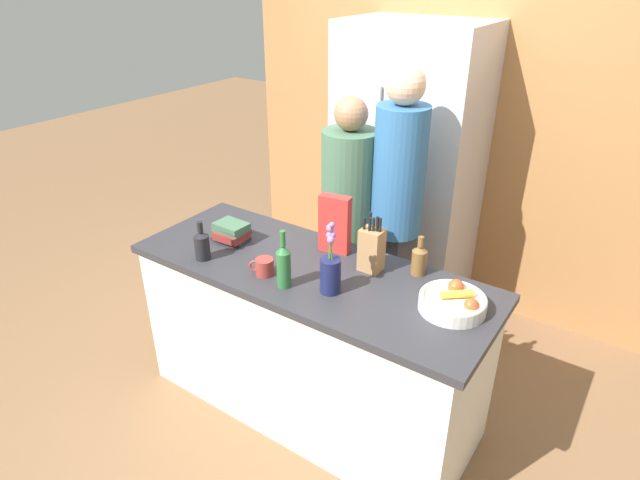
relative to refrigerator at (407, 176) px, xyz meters
name	(u,v)px	position (x,y,z in m)	size (l,w,h in m)	color
ground_plane	(311,402)	(0.09, -1.24, -0.97)	(14.00, 14.00, 0.00)	brown
kitchen_island	(311,340)	(0.09, -1.24, -0.52)	(1.86, 0.70, 0.89)	silver
back_wall_wood	(446,117)	(0.09, 0.36, 0.33)	(3.06, 0.12, 2.60)	#9E6B3D
refrigerator	(407,176)	(0.00, 0.00, 0.00)	(0.88, 0.63, 1.94)	#B7B7BC
fruit_bowl	(453,301)	(0.81, -1.18, -0.04)	(0.29, 0.29, 0.10)	silver
knife_block	(372,249)	(0.34, -1.08, 0.03)	(0.11, 0.09, 0.30)	#A87A4C
flower_vase	(330,272)	(0.29, -1.36, 0.02)	(0.10, 0.10, 0.35)	#191E4C
cereal_box	(334,224)	(0.08, -1.02, 0.07)	(0.17, 0.09, 0.31)	red
coffee_mug	(264,267)	(-0.06, -1.42, -0.04)	(0.12, 0.09, 0.08)	#99332D
book_stack	(232,232)	(-0.43, -1.24, -0.03)	(0.20, 0.16, 0.11)	#232328
bottle_oil	(419,259)	(0.55, -0.99, 0.00)	(0.07, 0.07, 0.20)	brown
bottle_vinegar	(202,244)	(-0.42, -1.47, 0.00)	(0.08, 0.08, 0.21)	black
bottle_wine	(284,265)	(0.08, -1.44, 0.03)	(0.07, 0.07, 0.29)	#286633
person_at_sink	(348,216)	(-0.06, -0.64, -0.07)	(0.32, 0.32, 1.60)	#383842
person_in_blue	(397,204)	(0.22, -0.59, 0.06)	(0.29, 0.29, 1.79)	#383842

